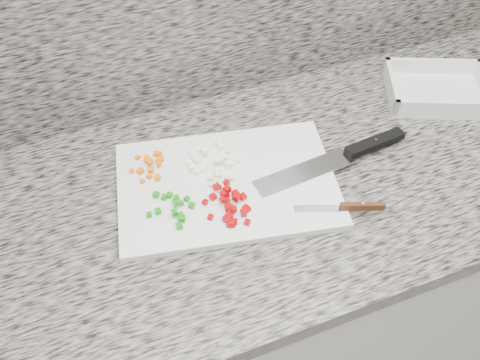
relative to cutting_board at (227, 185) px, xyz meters
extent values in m
cube|color=silver|center=(0.12, -0.01, -0.48)|extent=(3.92, 0.62, 0.86)
cube|color=slate|center=(0.12, -0.01, -0.03)|extent=(3.96, 0.64, 0.04)
cube|color=white|center=(0.00, 0.00, 0.00)|extent=(0.48, 0.37, 0.01)
cube|color=orange|center=(-0.13, 0.12, 0.01)|extent=(0.01, 0.01, 0.01)
cube|color=orange|center=(-0.16, 0.06, 0.01)|extent=(0.01, 0.01, 0.01)
cube|color=orange|center=(-0.13, 0.10, 0.02)|extent=(0.01, 0.01, 0.01)
cube|color=orange|center=(-0.15, 0.09, 0.01)|extent=(0.02, 0.02, 0.01)
cube|color=orange|center=(-0.11, 0.10, 0.01)|extent=(0.01, 0.01, 0.01)
cube|color=orange|center=(-0.13, 0.10, 0.02)|extent=(0.01, 0.01, 0.01)
cube|color=orange|center=(-0.10, 0.12, 0.01)|extent=(0.01, 0.01, 0.01)
cube|color=orange|center=(-0.17, 0.10, 0.01)|extent=(0.01, 0.01, 0.01)
cube|color=orange|center=(-0.13, 0.08, 0.01)|extent=(0.01, 0.01, 0.01)
cube|color=orange|center=(-0.11, 0.11, 0.01)|extent=(0.01, 0.01, 0.01)
cube|color=orange|center=(-0.13, 0.06, 0.01)|extent=(0.01, 0.01, 0.01)
cube|color=orange|center=(-0.11, 0.11, 0.01)|extent=(0.01, 0.01, 0.01)
cube|color=orange|center=(-0.11, 0.09, 0.02)|extent=(0.01, 0.01, 0.01)
cube|color=orange|center=(-0.15, 0.13, 0.01)|extent=(0.01, 0.01, 0.01)
cube|color=orange|center=(-0.14, 0.12, 0.01)|extent=(0.01, 0.01, 0.01)
cube|color=orange|center=(-0.11, 0.12, 0.01)|extent=(0.01, 0.01, 0.01)
cube|color=orange|center=(-0.13, 0.06, 0.01)|extent=(0.01, 0.01, 0.01)
cube|color=orange|center=(-0.13, 0.10, 0.02)|extent=(0.01, 0.01, 0.01)
cube|color=orange|center=(-0.14, 0.07, 0.01)|extent=(0.01, 0.01, 0.01)
cube|color=orange|center=(-0.13, 0.06, 0.01)|extent=(0.01, 0.01, 0.01)
cube|color=white|center=(0.02, 0.04, 0.01)|extent=(0.02, 0.02, 0.01)
cube|color=white|center=(-0.05, 0.04, 0.01)|extent=(0.02, 0.02, 0.01)
cube|color=white|center=(-0.04, 0.05, 0.01)|extent=(0.02, 0.02, 0.01)
cube|color=white|center=(-0.04, 0.09, 0.01)|extent=(0.01, 0.01, 0.01)
cube|color=white|center=(-0.01, 0.03, 0.01)|extent=(0.01, 0.01, 0.01)
cube|color=white|center=(-0.03, 0.05, 0.01)|extent=(0.01, 0.01, 0.01)
cube|color=white|center=(0.03, 0.05, 0.01)|extent=(0.01, 0.01, 0.01)
cube|color=white|center=(0.02, 0.11, 0.01)|extent=(0.01, 0.01, 0.01)
cube|color=white|center=(-0.05, 0.07, 0.01)|extent=(0.01, 0.01, 0.01)
cube|color=white|center=(-0.05, 0.06, 0.01)|extent=(0.01, 0.01, 0.01)
cube|color=white|center=(0.00, 0.05, 0.02)|extent=(0.01, 0.01, 0.01)
cube|color=white|center=(-0.04, 0.07, 0.01)|extent=(0.02, 0.02, 0.01)
cube|color=white|center=(0.03, 0.08, 0.01)|extent=(0.01, 0.01, 0.01)
cube|color=white|center=(-0.01, 0.02, 0.01)|extent=(0.01, 0.01, 0.01)
cube|color=white|center=(0.03, 0.04, 0.01)|extent=(0.01, 0.01, 0.01)
cube|color=white|center=(-0.04, 0.10, 0.01)|extent=(0.02, 0.02, 0.01)
cube|color=white|center=(0.02, 0.09, 0.01)|extent=(0.02, 0.02, 0.01)
cube|color=white|center=(-0.04, 0.09, 0.01)|extent=(0.01, 0.01, 0.01)
cube|color=white|center=(-0.03, 0.10, 0.01)|extent=(0.01, 0.01, 0.01)
cube|color=white|center=(0.01, 0.05, 0.02)|extent=(0.01, 0.01, 0.01)
cube|color=white|center=(0.01, 0.05, 0.02)|extent=(0.02, 0.02, 0.01)
cube|color=white|center=(-0.04, 0.05, 0.01)|extent=(0.02, 0.02, 0.01)
cube|color=white|center=(0.01, 0.06, 0.01)|extent=(0.01, 0.01, 0.01)
cube|color=white|center=(0.04, 0.05, 0.01)|extent=(0.02, 0.02, 0.01)
cube|color=white|center=(-0.02, 0.09, 0.02)|extent=(0.01, 0.01, 0.01)
cube|color=#12850C|center=(-0.12, 0.01, 0.01)|extent=(0.02, 0.02, 0.01)
cube|color=#12850C|center=(-0.17, -0.03, 0.01)|extent=(0.01, 0.01, 0.01)
cube|color=#12850C|center=(-0.13, 0.01, 0.01)|extent=(0.01, 0.01, 0.01)
cube|color=#12850C|center=(-0.10, -0.02, 0.01)|extent=(0.01, 0.01, 0.01)
cube|color=#12850C|center=(-0.11, -0.01, 0.02)|extent=(0.01, 0.01, 0.01)
cube|color=#12850C|center=(-0.11, -0.05, 0.01)|extent=(0.01, 0.01, 0.01)
cube|color=#12850C|center=(-0.11, 0.00, 0.01)|extent=(0.01, 0.01, 0.01)
cube|color=#12850C|center=(-0.12, -0.04, 0.02)|extent=(0.01, 0.01, 0.01)
cube|color=#12850C|center=(-0.15, -0.02, 0.01)|extent=(0.01, 0.01, 0.01)
cube|color=#12850C|center=(-0.12, -0.07, 0.01)|extent=(0.01, 0.01, 0.01)
cube|color=#12850C|center=(-0.14, 0.02, 0.01)|extent=(0.02, 0.02, 0.01)
cube|color=#12850C|center=(-0.11, -0.06, 0.01)|extent=(0.02, 0.02, 0.01)
cube|color=#12850C|center=(-0.09, -0.02, 0.01)|extent=(0.01, 0.01, 0.01)
cube|color=#12850C|center=(-0.09, -0.03, 0.01)|extent=(0.01, 0.01, 0.01)
cube|color=#12850C|center=(-0.13, 0.00, 0.01)|extent=(0.01, 0.01, 0.01)
cube|color=#12850C|center=(-0.11, -0.02, 0.02)|extent=(0.01, 0.01, 0.01)
cube|color=#A10206|center=(-0.03, -0.10, 0.01)|extent=(0.02, 0.02, 0.01)
cube|color=#A10206|center=(-0.03, -0.09, 0.01)|extent=(0.02, 0.02, 0.01)
cube|color=#A10206|center=(0.00, -0.11, 0.01)|extent=(0.01, 0.01, 0.01)
cube|color=#A10206|center=(0.00, -0.04, 0.01)|extent=(0.01, 0.01, 0.01)
cube|color=#A10206|center=(-0.04, -0.03, 0.01)|extent=(0.02, 0.02, 0.01)
cube|color=#A10206|center=(0.01, -0.08, 0.01)|extent=(0.01, 0.01, 0.01)
cube|color=#A10206|center=(-0.02, -0.07, 0.01)|extent=(0.01, 0.01, 0.01)
cube|color=#A10206|center=(0.00, -0.01, 0.01)|extent=(0.01, 0.01, 0.01)
cube|color=#A10206|center=(-0.02, -0.07, 0.01)|extent=(0.01, 0.01, 0.01)
cube|color=#A10206|center=(-0.02, -0.08, 0.02)|extent=(0.01, 0.01, 0.01)
cube|color=#A10206|center=(0.00, -0.09, 0.01)|extent=(0.01, 0.01, 0.01)
cube|color=#A10206|center=(0.00, -0.04, 0.01)|extent=(0.01, 0.01, 0.01)
cube|color=#A10206|center=(0.01, -0.05, 0.01)|extent=(0.01, 0.01, 0.01)
cube|color=#A10206|center=(-0.01, -0.03, 0.01)|extent=(0.02, 0.02, 0.01)
cube|color=#A10206|center=(-0.03, -0.10, 0.01)|extent=(0.02, 0.02, 0.01)
cube|color=#A10206|center=(-0.02, -0.04, 0.02)|extent=(0.01, 0.01, 0.01)
cube|color=#A10206|center=(-0.02, -0.05, 0.01)|extent=(0.01, 0.01, 0.01)
cube|color=#A10206|center=(-0.06, -0.04, 0.01)|extent=(0.01, 0.01, 0.01)
cube|color=#A10206|center=(0.00, -0.08, 0.01)|extent=(0.01, 0.01, 0.01)
cube|color=#A10206|center=(-0.06, -0.07, 0.01)|extent=(0.01, 0.01, 0.01)
cube|color=#A10206|center=(-0.03, -0.05, 0.02)|extent=(0.01, 0.01, 0.01)
cube|color=#A10206|center=(-0.02, -0.10, 0.01)|extent=(0.01, 0.01, 0.01)
cube|color=#A10206|center=(-0.02, -0.07, 0.01)|extent=(0.01, 0.01, 0.01)
cube|color=#A10206|center=(-0.03, -0.09, 0.01)|extent=(0.02, 0.02, 0.01)
cube|color=#A10206|center=(0.01, -0.08, 0.01)|extent=(0.01, 0.01, 0.01)
cube|color=#A10206|center=(-0.02, -0.01, 0.01)|extent=(0.02, 0.02, 0.01)
cube|color=#A10206|center=(0.00, -0.05, 0.02)|extent=(0.02, 0.02, 0.01)
cube|color=#A10206|center=(-0.01, -0.03, 0.02)|extent=(0.02, 0.02, 0.01)
cube|color=beige|center=(-0.03, 0.02, 0.01)|extent=(0.01, 0.01, 0.01)
cube|color=beige|center=(-0.02, -0.01, 0.01)|extent=(0.01, 0.01, 0.01)
cube|color=beige|center=(0.00, -0.01, 0.01)|extent=(0.01, 0.01, 0.01)
cube|color=beige|center=(-0.03, -0.02, 0.01)|extent=(0.01, 0.01, 0.00)
cube|color=beige|center=(-0.02, 0.01, 0.01)|extent=(0.01, 0.01, 0.01)
cube|color=beige|center=(-0.03, 0.00, 0.01)|extent=(0.01, 0.01, 0.01)
cube|color=beige|center=(-0.01, 0.02, 0.01)|extent=(0.01, 0.01, 0.01)
cube|color=beige|center=(-0.03, 0.00, 0.01)|extent=(0.01, 0.01, 0.01)
cube|color=beige|center=(-0.02, 0.01, 0.01)|extent=(0.01, 0.01, 0.01)
cube|color=beige|center=(0.01, 0.00, 0.01)|extent=(0.01, 0.01, 0.01)
cube|color=beige|center=(0.00, 0.01, 0.01)|extent=(0.01, 0.01, 0.01)
cube|color=beige|center=(-0.02, -0.01, 0.01)|extent=(0.01, 0.01, 0.01)
cube|color=silver|center=(0.15, -0.03, 0.01)|extent=(0.22, 0.07, 0.00)
cube|color=black|center=(0.33, -0.02, 0.02)|extent=(0.14, 0.04, 0.02)
cylinder|color=silver|center=(0.33, -0.02, 0.02)|extent=(0.01, 0.01, 0.00)
cube|color=silver|center=(0.14, -0.13, 0.01)|extent=(0.09, 0.05, 0.00)
cube|color=#481F12|center=(0.22, -0.16, 0.02)|extent=(0.08, 0.04, 0.02)
cylinder|color=silver|center=(0.22, -0.16, 0.02)|extent=(0.01, 0.01, 0.00)
cube|color=silver|center=(0.56, 0.09, 0.00)|extent=(0.28, 0.24, 0.01)
cube|color=silver|center=(0.59, 0.16, 0.02)|extent=(0.22, 0.10, 0.04)
cube|color=silver|center=(0.53, 0.01, 0.02)|extent=(0.22, 0.10, 0.04)
cube|color=silver|center=(0.46, 0.13, 0.02)|extent=(0.08, 0.16, 0.04)
camera|label=1|loc=(-0.23, -0.66, 0.82)|focal=40.00mm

